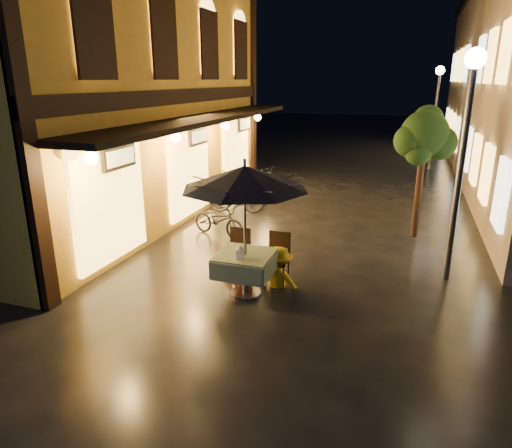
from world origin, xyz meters
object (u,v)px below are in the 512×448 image
(streetlamp_near, at_px, (466,127))
(person_orange, at_px, (240,244))
(bicycle_0, at_px, (219,220))
(person_yellow, at_px, (279,248))
(patio_umbrella, at_px, (245,178))
(table_lantern, at_px, (240,252))
(cafe_table, at_px, (245,264))

(streetlamp_near, height_order, person_orange, streetlamp_near)
(streetlamp_near, distance_m, bicycle_0, 5.85)
(streetlamp_near, relative_size, person_yellow, 2.87)
(patio_umbrella, relative_size, person_orange, 1.70)
(table_lantern, height_order, person_yellow, person_yellow)
(person_orange, bearing_deg, cafe_table, 114.53)
(person_yellow, height_order, bicycle_0, person_yellow)
(person_yellow, relative_size, bicycle_0, 0.95)
(patio_umbrella, xyz_separation_m, bicycle_0, (-1.71, 2.82, -1.74))
(table_lantern, bearing_deg, streetlamp_near, 31.11)
(person_orange, relative_size, person_yellow, 0.98)
(patio_umbrella, distance_m, person_yellow, 1.59)
(cafe_table, height_order, patio_umbrella, patio_umbrella)
(table_lantern, relative_size, person_yellow, 0.17)
(person_orange, bearing_deg, streetlamp_near, -166.07)
(streetlamp_near, bearing_deg, patio_umbrella, -152.14)
(person_yellow, xyz_separation_m, bicycle_0, (-2.17, 2.25, -0.33))
(person_orange, xyz_separation_m, bicycle_0, (-1.39, 2.24, -0.32))
(person_yellow, bearing_deg, person_orange, 0.17)
(person_orange, height_order, bicycle_0, person_orange)
(patio_umbrella, distance_m, table_lantern, 1.26)
(streetlamp_near, distance_m, table_lantern, 4.53)
(cafe_table, relative_size, table_lantern, 3.96)
(table_lantern, bearing_deg, person_yellow, 60.97)
(patio_umbrella, xyz_separation_m, person_orange, (-0.32, 0.58, -1.42))
(streetlamp_near, relative_size, person_orange, 2.92)
(bicycle_0, bearing_deg, table_lantern, -132.86)
(patio_umbrella, height_order, bicycle_0, patio_umbrella)
(streetlamp_near, xyz_separation_m, table_lantern, (-3.48, -2.10, -2.00))
(streetlamp_near, bearing_deg, bicycle_0, 169.27)
(cafe_table, distance_m, table_lantern, 0.42)
(table_lantern, xyz_separation_m, bicycle_0, (-1.71, 3.08, -0.51))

